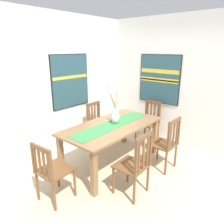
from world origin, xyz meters
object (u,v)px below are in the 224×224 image
centerpiece_vase (115,116)px  chair_1 (98,122)px  chair_4 (52,170)px  painting_on_back_wall (70,81)px  chair_0 (149,121)px  chair_3 (166,143)px  painting_on_side_wall (159,79)px  dining_table (112,130)px  chair_2 (135,164)px

centerpiece_vase → chair_1: 0.97m
chair_4 → painting_on_back_wall: 2.04m
chair_0 → centerpiece_vase: bearing=179.8°
centerpiece_vase → chair_0: size_ratio=0.79×
centerpiece_vase → chair_3: 0.98m
chair_4 → painting_on_back_wall: bearing=41.7°
chair_1 → chair_3: 1.62m
chair_0 → painting_on_side_wall: bearing=-8.8°
dining_table → chair_1: chair_1 is taller
chair_3 → painting_on_side_wall: size_ratio=0.89×
dining_table → chair_2: size_ratio=1.92×
chair_3 → dining_table: bearing=119.7°
chair_1 → painting_on_back_wall: painting_on_back_wall is taller
dining_table → chair_0: size_ratio=2.03×
chair_1 → painting_on_back_wall: (-0.40, 0.38, 0.92)m
chair_2 → painting_on_side_wall: size_ratio=0.92×
chair_3 → chair_2: bearing=179.3°
chair_3 → painting_on_side_wall: (1.10, 0.77, 0.91)m
chair_0 → chair_2: (-1.74, -0.81, 0.01)m
chair_0 → painting_on_back_wall: 1.93m
painting_on_back_wall → painting_on_side_wall: (1.49, -1.23, -0.01)m
chair_1 → chair_0: bearing=-44.4°
chair_1 → chair_2: 1.85m
chair_2 → painting_on_side_wall: 2.33m
painting_on_back_wall → painting_on_side_wall: bearing=-39.5°
dining_table → painting_on_back_wall: bearing=86.6°
dining_table → chair_4: bearing=-179.2°
chair_4 → chair_3: bearing=-24.4°
chair_1 → painting_on_side_wall: 1.65m
dining_table → chair_4: chair_4 is taller
painting_on_back_wall → chair_1: bearing=-44.0°
chair_3 → chair_4: 1.92m
painting_on_back_wall → chair_3: bearing=-79.0°
chair_0 → painting_on_back_wall: (-1.21, 1.18, 0.92)m
centerpiece_vase → painting_on_back_wall: 1.29m
centerpiece_vase → chair_1: (0.37, 0.80, -0.41)m
dining_table → chair_3: chair_3 is taller
dining_table → chair_0: 1.30m
dining_table → chair_4: 1.30m
centerpiece_vase → chair_2: (-0.55, -0.81, -0.40)m
chair_4 → chair_0: bearing=0.5°
centerpiece_vase → painting_on_back_wall: size_ratio=0.67×
centerpiece_vase → chair_2: bearing=-124.3°
chair_1 → painting_on_side_wall: size_ratio=0.86×
chair_2 → painting_on_side_wall: bearing=20.8°
centerpiece_vase → chair_2: 1.06m
painting_on_back_wall → centerpiece_vase: bearing=-88.8°
dining_table → painting_on_side_wall: 1.73m
chair_0 → chair_4: (-2.57, -0.02, -0.01)m
centerpiece_vase → painting_on_side_wall: (1.46, -0.05, 0.50)m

